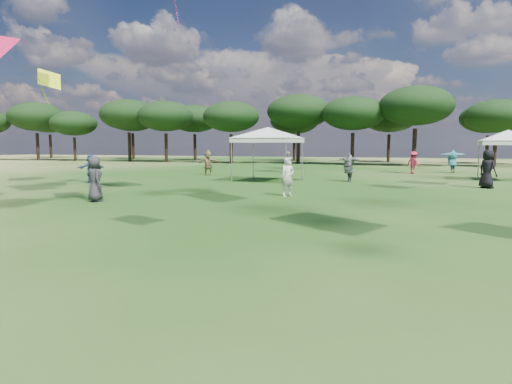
% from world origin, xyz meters
% --- Properties ---
extents(tree_line, '(108.78, 17.63, 7.77)m').
position_xyz_m(tree_line, '(2.39, 47.41, 5.42)').
color(tree_line, black).
rests_on(tree_line, ground).
extents(tent_left, '(6.57, 6.57, 3.31)m').
position_xyz_m(tent_left, '(-5.27, 23.43, 2.88)').
color(tent_left, gray).
rests_on(tent_left, ground).
extents(tent_right, '(5.54, 5.54, 3.18)m').
position_xyz_m(tent_right, '(7.51, 28.08, 2.75)').
color(tent_right, gray).
rests_on(tent_right, ground).
extents(festival_crowd, '(31.22, 22.27, 1.88)m').
position_xyz_m(festival_crowd, '(1.24, 24.54, 0.84)').
color(festival_crowd, beige).
rests_on(festival_crowd, ground).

